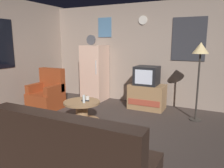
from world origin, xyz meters
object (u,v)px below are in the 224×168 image
standing_lamp (200,54)px  tv_stand (147,97)px  fridge (95,73)px  couch (75,163)px  armchair (47,95)px  coffee_table (82,112)px  mug_ceramic_white (87,98)px  remote_control (85,101)px  wine_glass (84,99)px  mug_ceramic_tan (85,98)px  crt_tv (147,76)px

standing_lamp → tv_stand: bearing=164.1°
tv_stand → standing_lamp: bearing=-15.9°
fridge → couch: fridge is taller
tv_stand → armchair: (-2.17, -1.05, 0.04)m
standing_lamp → coffee_table: bearing=-150.2°
fridge → mug_ceramic_white: bearing=-64.3°
remote_control → armchair: (-1.35, 0.39, -0.11)m
tv_stand → standing_lamp: 1.60m
remote_control → coffee_table: bearing=-159.3°
tv_stand → wine_glass: 1.75m
tv_stand → wine_glass: size_ratio=5.60×
tv_stand → wine_glass: bearing=-116.9°
coffee_table → couch: size_ratio=0.42×
mug_ceramic_tan → remote_control: size_ratio=0.60×
tv_stand → crt_tv: size_ratio=1.56×
tv_stand → mug_ceramic_tan: (-0.88, -1.35, 0.19)m
couch → armchair: bearing=137.9°
tv_stand → armchair: 2.42m
crt_tv → couch: bearing=-86.4°
coffee_table → mug_ceramic_tan: bearing=92.1°
crt_tv → armchair: size_ratio=0.56×
fridge → armchair: (-0.63, -1.20, -0.42)m
mug_ceramic_tan → mug_ceramic_white: bearing=-30.7°
remote_control → mug_ceramic_white: bearing=42.0°
fridge → mug_ceramic_white: size_ratio=19.67×
standing_lamp → coffee_table: standing_lamp is taller
standing_lamp → mug_ceramic_tan: 2.43m
armchair → remote_control: bearing=-16.0°
crt_tv → armchair: (-2.15, -1.05, -0.47)m
standing_lamp → remote_control: bearing=-150.6°
mug_ceramic_tan → remote_control: 0.11m
fridge → mug_ceramic_tan: size_ratio=19.67×
mug_ceramic_white → armchair: armchair is taller
fridge → remote_control: bearing=-65.6°
wine_glass → fridge: bearing=114.1°
coffee_table → crt_tv: bearing=60.1°
armchair → fridge: bearing=62.3°
remote_control → fridge: bearing=91.4°
fridge → tv_stand: size_ratio=2.11×
coffee_table → mug_ceramic_tan: mug_ceramic_tan is taller
crt_tv → remote_control: size_ratio=3.60×
remote_control → mug_ceramic_tan: bearing=98.5°
fridge → wine_glass: fridge is taller
standing_lamp → couch: (-0.97, -2.85, -1.05)m
couch → wine_glass: bearing=120.6°
mug_ceramic_white → mug_ceramic_tan: same height
tv_stand → crt_tv: crt_tv is taller
mug_ceramic_white → coffee_table: bearing=-127.4°
fridge → standing_lamp: 2.80m
fridge → armchair: 1.42m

